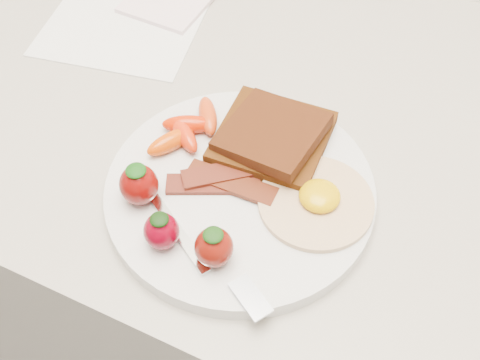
% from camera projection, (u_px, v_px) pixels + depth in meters
% --- Properties ---
extents(counter, '(2.00, 0.60, 0.90)m').
position_uv_depth(counter, '(279.00, 297.00, 1.04)').
color(counter, gray).
rests_on(counter, ground).
extents(plate, '(0.27, 0.27, 0.02)m').
position_uv_depth(plate, '(240.00, 192.00, 0.60)').
color(plate, silver).
rests_on(plate, counter).
extents(toast_lower, '(0.12, 0.12, 0.01)m').
position_uv_depth(toast_lower, '(272.00, 138.00, 0.63)').
color(toast_lower, black).
rests_on(toast_lower, plate).
extents(toast_upper, '(0.10, 0.10, 0.02)m').
position_uv_depth(toast_upper, '(272.00, 133.00, 0.61)').
color(toast_upper, black).
rests_on(toast_upper, toast_lower).
extents(fried_egg, '(0.12, 0.12, 0.02)m').
position_uv_depth(fried_egg, '(317.00, 200.00, 0.58)').
color(fried_egg, beige).
rests_on(fried_egg, plate).
extents(bacon_strips, '(0.11, 0.09, 0.01)m').
position_uv_depth(bacon_strips, '(224.00, 180.00, 0.60)').
color(bacon_strips, black).
rests_on(bacon_strips, plate).
extents(baby_carrots, '(0.07, 0.11, 0.02)m').
position_uv_depth(baby_carrots, '(188.00, 129.00, 0.63)').
color(baby_carrots, '#C22101').
rests_on(baby_carrots, plate).
extents(strawberries, '(0.13, 0.07, 0.05)m').
position_uv_depth(strawberries, '(169.00, 216.00, 0.55)').
color(strawberries, '#620705').
rests_on(strawberries, plate).
extents(fork, '(0.16, 0.08, 0.00)m').
position_uv_depth(fork, '(210.00, 260.00, 0.54)').
color(fork, silver).
rests_on(fork, plate).
extents(paper_sheet, '(0.24, 0.29, 0.00)m').
position_uv_depth(paper_sheet, '(134.00, 6.00, 0.81)').
color(paper_sheet, white).
rests_on(paper_sheet, counter).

